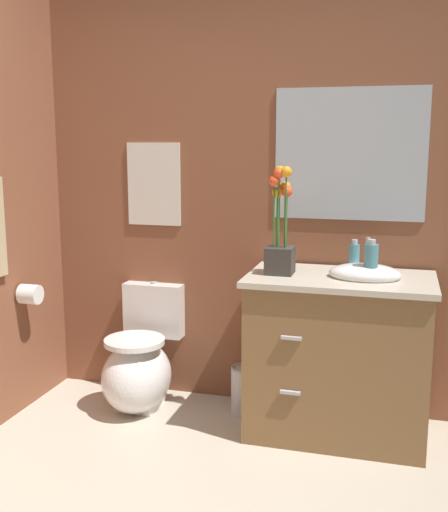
{
  "coord_description": "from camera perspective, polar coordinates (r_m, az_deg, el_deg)",
  "views": [
    {
      "loc": [
        0.71,
        -1.69,
        1.52
      ],
      "look_at": [
        -0.16,
        1.4,
        0.93
      ],
      "focal_mm": 44.01,
      "sensor_mm": 36.0,
      "label": 1
    }
  ],
  "objects": [
    {
      "name": "soap_bottle",
      "position": [
        3.16,
        13.21,
        -0.46
      ],
      "size": [
        0.07,
        0.07,
        0.2
      ],
      "color": "teal",
      "rests_on": "vanity_cabinet"
    },
    {
      "name": "flower_vase",
      "position": [
        3.21,
        5.15,
        1.88
      ],
      "size": [
        0.14,
        0.14,
        0.55
      ],
      "color": "#38332D",
      "rests_on": "vanity_cabinet"
    },
    {
      "name": "toilet_paper_roll",
      "position": [
        3.66,
        -17.21,
        -3.34
      ],
      "size": [
        0.11,
        0.11,
        0.11
      ],
      "primitive_type": "cylinder",
      "rotation": [
        0.0,
        1.57,
        0.0
      ],
      "color": "white"
    },
    {
      "name": "lotion_bottle",
      "position": [
        3.31,
        11.74,
        -0.16
      ],
      "size": [
        0.06,
        0.06,
        0.17
      ],
      "color": "teal",
      "rests_on": "vanity_cabinet"
    },
    {
      "name": "wall_back",
      "position": [
        3.51,
        7.35,
        5.92
      ],
      "size": [
        4.1,
        0.05,
        2.5
      ],
      "primitive_type": "cube",
      "color": "brown",
      "rests_on": "ground_plane"
    },
    {
      "name": "vanity_cabinet",
      "position": [
        3.33,
        10.36,
        -8.75
      ],
      "size": [
        0.94,
        0.56,
        1.03
      ],
      "color": "brown",
      "rests_on": "ground_plane"
    },
    {
      "name": "wall_poster",
      "position": [
        3.72,
        -6.4,
        6.5
      ],
      "size": [
        0.33,
        0.01,
        0.48
      ],
      "primitive_type": "cube",
      "color": "silver"
    },
    {
      "name": "toilet",
      "position": [
        3.69,
        -7.65,
        -9.92
      ],
      "size": [
        0.38,
        0.59,
        0.69
      ],
      "color": "white",
      "rests_on": "ground_plane"
    },
    {
      "name": "trash_bin",
      "position": [
        3.62,
        2.1,
        -12.05
      ],
      "size": [
        0.18,
        0.18,
        0.27
      ],
      "color": "#B7B7BC",
      "rests_on": "ground_plane"
    },
    {
      "name": "wall_mirror",
      "position": [
        3.45,
        11.36,
        9.05
      ],
      "size": [
        0.8,
        0.01,
        0.7
      ],
      "primitive_type": "cube",
      "color": "#B2BCC6"
    }
  ]
}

